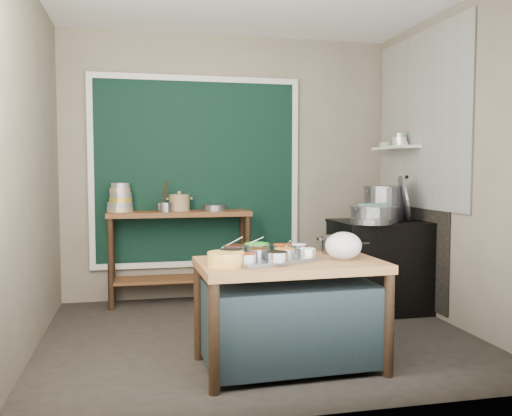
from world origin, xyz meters
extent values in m
cube|color=#2A2520|center=(0.00, 0.00, -0.01)|extent=(3.50, 3.00, 0.02)
cube|color=#7B6E5F|center=(0.00, 1.51, 1.40)|extent=(3.50, 0.02, 2.80)
cube|color=#7B6E5F|center=(-1.76, 0.00, 1.40)|extent=(0.02, 3.00, 2.80)
cube|color=#7B6E5F|center=(1.76, 0.00, 1.40)|extent=(0.02, 3.00, 2.80)
cube|color=black|center=(-0.35, 1.47, 1.35)|extent=(2.10, 0.02, 1.90)
cube|color=#B2B2AA|center=(1.74, 0.55, 1.85)|extent=(0.02, 1.70, 1.70)
cube|color=black|center=(1.74, 0.65, 0.70)|extent=(0.01, 1.30, 1.30)
cube|color=beige|center=(1.63, 0.85, 1.60)|extent=(0.22, 0.70, 0.03)
cube|color=brown|center=(0.05, -0.75, 0.38)|extent=(1.27, 0.76, 0.75)
cube|color=brown|center=(-0.55, 1.28, 0.47)|extent=(1.45, 0.40, 0.95)
cube|color=black|center=(1.35, 0.55, 0.42)|extent=(0.90, 0.68, 0.85)
cube|color=black|center=(1.35, 0.55, 0.86)|extent=(0.92, 0.69, 0.03)
cube|color=gray|center=(-0.11, -0.73, 0.76)|extent=(0.70, 0.61, 0.03)
cylinder|color=gray|center=(0.16, -0.59, 0.81)|extent=(0.14, 0.14, 0.06)
cylinder|color=gray|center=(0.00, -0.78, 0.81)|extent=(0.15, 0.15, 0.06)
cylinder|color=gray|center=(-0.31, -0.59, 0.81)|extent=(0.16, 0.16, 0.07)
cylinder|color=gray|center=(0.04, -0.59, 0.81)|extent=(0.15, 0.15, 0.06)
cylinder|color=gray|center=(-0.15, -0.59, 0.81)|extent=(0.19, 0.19, 0.08)
cylinder|color=gray|center=(-0.18, -0.77, 0.81)|extent=(0.16, 0.16, 0.07)
cylinder|color=gray|center=(-0.36, -0.76, 0.81)|extent=(0.17, 0.17, 0.07)
cylinder|color=gray|center=(-0.28, -0.91, 0.80)|extent=(0.14, 0.14, 0.06)
cylinder|color=gray|center=(-0.08, -0.91, 0.81)|extent=(0.15, 0.15, 0.06)
cylinder|color=silver|center=(0.17, -0.77, 0.80)|extent=(0.13, 0.13, 0.06)
cylinder|color=yellow|center=(-0.41, -0.88, 0.80)|extent=(0.30, 0.30, 0.09)
ellipsoid|color=white|center=(0.42, -0.79, 0.85)|extent=(0.30, 0.28, 0.19)
ellipsoid|color=white|center=(0.47, -0.71, 0.83)|extent=(0.24, 0.21, 0.17)
cylinder|color=tan|center=(-1.14, 1.32, 0.97)|extent=(0.26, 0.26, 0.05)
cylinder|color=gray|center=(-1.14, 1.32, 1.02)|extent=(0.25, 0.25, 0.05)
cylinder|color=gold|center=(-1.14, 1.32, 1.07)|extent=(0.23, 0.23, 0.05)
cylinder|color=gray|center=(-1.14, 1.32, 1.12)|extent=(0.22, 0.22, 0.05)
cylinder|color=tan|center=(-1.14, 1.32, 1.17)|extent=(0.21, 0.21, 0.05)
cylinder|color=gray|center=(-1.14, 1.32, 1.22)|extent=(0.18, 0.18, 0.05)
cylinder|color=gray|center=(-0.70, 1.23, 1.00)|extent=(0.17, 0.17, 0.10)
cylinder|color=gray|center=(-0.19, 1.26, 0.98)|extent=(0.29, 0.29, 0.06)
cylinder|color=gray|center=(1.55, 0.49, 1.10)|extent=(0.26, 0.46, 0.44)
cube|color=slate|center=(1.22, 0.45, 1.04)|extent=(0.26, 0.22, 0.02)
cylinder|color=gray|center=(1.12, 0.31, 0.90)|extent=(0.38, 0.38, 0.05)
cylinder|color=silver|center=(1.63, 0.76, 1.64)|extent=(0.16, 0.16, 0.04)
cylinder|color=silver|center=(1.63, 0.76, 1.68)|extent=(0.15, 0.15, 0.04)
cylinder|color=gray|center=(1.63, 0.76, 1.72)|extent=(0.14, 0.14, 0.04)
cylinder|color=gray|center=(1.63, 1.07, 1.64)|extent=(0.15, 0.15, 0.05)
camera|label=1|loc=(-0.96, -4.30, 1.37)|focal=38.00mm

